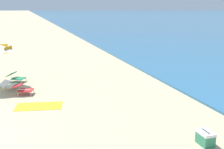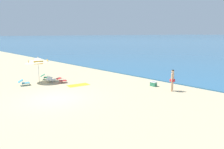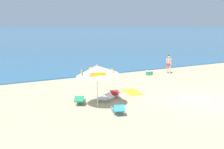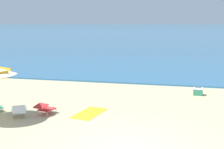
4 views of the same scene
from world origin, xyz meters
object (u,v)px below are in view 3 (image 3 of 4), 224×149
object	(u,v)px
beach_umbrella_striped_main	(97,70)
cooler_box	(149,73)
lounge_chair_beside_umbrella	(114,93)
lounge_chair_spare_folded	(106,97)
person_standing_near_shore	(169,63)
lounge_chair_under_umbrella	(118,109)
beach_towel	(133,92)
lounge_chair_facing_sea	(80,100)

from	to	relation	value
beach_umbrella_striped_main	cooler_box	xyz separation A→B (m)	(8.01, 6.19, -1.77)
lounge_chair_beside_umbrella	beach_umbrella_striped_main	bearing A→B (deg)	-143.35
lounge_chair_spare_folded	person_standing_near_shore	bearing A→B (deg)	30.07
lounge_chair_under_umbrella	beach_umbrella_striped_main	bearing A→B (deg)	103.82
lounge_chair_beside_umbrella	person_standing_near_shore	world-z (taller)	person_standing_near_shore
lounge_chair_under_umbrella	beach_towel	xyz separation A→B (m)	(3.06, 3.37, -0.27)
lounge_chair_facing_sea	beach_towel	size ratio (longest dim) A/B	0.57
lounge_chair_under_umbrella	beach_towel	world-z (taller)	lounge_chair_under_umbrella
lounge_chair_under_umbrella	cooler_box	world-z (taller)	lounge_chair_under_umbrella
beach_umbrella_striped_main	lounge_chair_beside_umbrella	size ratio (longest dim) A/B	2.41
lounge_chair_facing_sea	cooler_box	world-z (taller)	lounge_chair_facing_sea
lounge_chair_beside_umbrella	cooler_box	size ratio (longest dim) A/B	1.92
lounge_chair_under_umbrella	lounge_chair_beside_umbrella	bearing A→B (deg)	64.37
lounge_chair_facing_sea	lounge_chair_spare_folded	distance (m)	1.48
lounge_chair_under_umbrella	cooler_box	bearing A→B (deg)	45.21
beach_umbrella_striped_main	lounge_chair_under_umbrella	world-z (taller)	beach_umbrella_striped_main
beach_umbrella_striped_main	beach_towel	xyz separation A→B (m)	(3.43, 1.86, -1.97)
lounge_chair_under_umbrella	beach_towel	bearing A→B (deg)	47.71
beach_umbrella_striped_main	cooler_box	bearing A→B (deg)	37.68
lounge_chair_facing_sea	beach_towel	xyz separation A→B (m)	(4.03, 0.94, -0.27)
beach_umbrella_striped_main	person_standing_near_shore	distance (m)	11.57
lounge_chair_under_umbrella	person_standing_near_shore	world-z (taller)	person_standing_near_shore
lounge_chair_facing_sea	beach_umbrella_striped_main	bearing A→B (deg)	-56.71
lounge_chair_beside_umbrella	person_standing_near_shore	xyz separation A→B (m)	(8.19, 4.66, 0.67)
beach_umbrella_striped_main	lounge_chair_under_umbrella	xyz separation A→B (m)	(0.37, -1.51, -1.70)
beach_towel	lounge_chair_spare_folded	bearing A→B (deg)	-155.77
lounge_chair_facing_sea	beach_towel	bearing A→B (deg)	13.15
lounge_chair_beside_umbrella	lounge_chair_under_umbrella	bearing A→B (deg)	-115.63
beach_towel	cooler_box	bearing A→B (deg)	43.40
lounge_chair_under_umbrella	lounge_chair_facing_sea	distance (m)	2.61
lounge_chair_beside_umbrella	lounge_chair_spare_folded	size ratio (longest dim) A/B	0.93
beach_umbrella_striped_main	lounge_chair_facing_sea	xyz separation A→B (m)	(-0.60, 0.92, -1.70)
beach_umbrella_striped_main	lounge_chair_facing_sea	distance (m)	2.03
beach_umbrella_striped_main	lounge_chair_spare_folded	xyz separation A→B (m)	(0.86, 0.70, -1.70)
lounge_chair_facing_sea	lounge_chair_beside_umbrella	bearing A→B (deg)	8.61
lounge_chair_beside_umbrella	lounge_chair_facing_sea	xyz separation A→B (m)	(-2.30, -0.35, -0.01)
cooler_box	lounge_chair_beside_umbrella	bearing A→B (deg)	-142.04
beach_umbrella_striped_main	lounge_chair_spare_folded	size ratio (longest dim) A/B	2.25
cooler_box	beach_umbrella_striped_main	bearing A→B (deg)	-142.32
lounge_chair_beside_umbrella	cooler_box	bearing A→B (deg)	37.96
beach_umbrella_striped_main	lounge_chair_facing_sea	size ratio (longest dim) A/B	2.26
lounge_chair_beside_umbrella	lounge_chair_facing_sea	size ratio (longest dim) A/B	0.94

